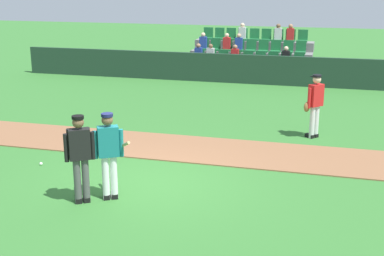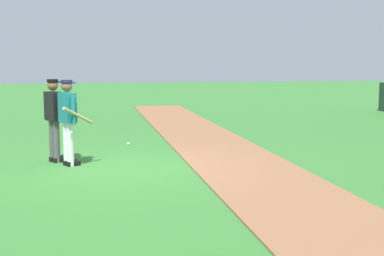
% 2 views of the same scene
% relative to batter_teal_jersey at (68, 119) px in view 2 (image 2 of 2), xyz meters
% --- Properties ---
extents(ground_plane, '(80.00, 80.00, 0.00)m').
position_rel_batter_teal_jersey_xyz_m(ground_plane, '(0.45, 0.99, -0.97)').
color(ground_plane, '#33702D').
extents(infield_dirt_path, '(28.00, 2.14, 0.03)m').
position_rel_batter_teal_jersey_xyz_m(infield_dirt_path, '(0.45, 3.48, -0.95)').
color(infield_dirt_path, brown).
rests_on(infield_dirt_path, ground).
extents(batter_teal_jersey, '(0.74, 0.70, 1.76)m').
position_rel_batter_teal_jersey_xyz_m(batter_teal_jersey, '(0.00, 0.00, 0.00)').
color(batter_teal_jersey, white).
rests_on(batter_teal_jersey, ground).
extents(umpire_home_plate, '(0.53, 0.46, 1.76)m').
position_rel_batter_teal_jersey_xyz_m(umpire_home_plate, '(-0.47, -0.30, 0.03)').
color(umpire_home_plate, '#4C4C4C').
rests_on(umpire_home_plate, ground).
extents(baseball, '(0.07, 0.07, 0.07)m').
position_rel_batter_teal_jersey_xyz_m(baseball, '(-2.39, 1.37, -0.93)').
color(baseball, white).
rests_on(baseball, ground).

